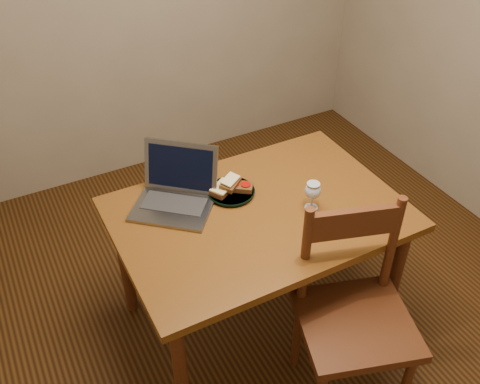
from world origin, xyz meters
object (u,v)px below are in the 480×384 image
chair (355,309)px  laptop (176,189)px  table (258,225)px  plate (231,192)px  milk_glass (312,196)px

chair → laptop: bearing=137.6°
table → plate: plate is taller
chair → laptop: laptop is taller
table → laptop: size_ratio=2.73×
chair → laptop: 0.96m
plate → laptop: size_ratio=0.48×
plate → laptop: 0.26m
milk_glass → laptop: 0.62m
table → milk_glass: milk_glass is taller
plate → laptop: bearing=163.7°
chair → plate: 0.78m
table → chair: size_ratio=2.23×
table → laptop: 0.42m
plate → milk_glass: bearing=-43.9°
table → plate: (-0.05, 0.17, 0.10)m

